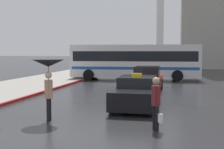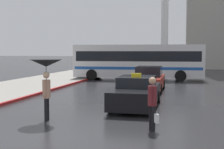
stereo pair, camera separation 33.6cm
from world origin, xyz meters
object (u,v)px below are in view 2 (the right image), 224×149
taxi (136,93)px  pedestrian_with_umbrella (46,70)px  sedan_red (149,80)px  pedestrian_man (153,100)px  city_bus (138,60)px

taxi → pedestrian_with_umbrella: (-2.78, -3.52, 1.22)m
sedan_red → pedestrian_man: pedestrian_man is taller
city_bus → taxi: bearing=-175.3°
pedestrian_with_umbrella → pedestrian_man: (3.90, -0.55, -0.89)m
taxi → sedan_red: (-0.13, 6.34, 0.04)m
taxi → sedan_red: bearing=-88.8°
taxi → pedestrian_with_umbrella: pedestrian_with_umbrella is taller
sedan_red → city_bus: size_ratio=0.40×
taxi → city_bus: 13.83m
pedestrian_man → taxi: bearing=169.0°
sedan_red → pedestrian_man: 10.49m
taxi → pedestrian_with_umbrella: 4.64m
city_bus → pedestrian_with_umbrella: size_ratio=5.09×
taxi → city_bus: bearing=-82.1°
city_bus → pedestrian_with_umbrella: bearing=173.9°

